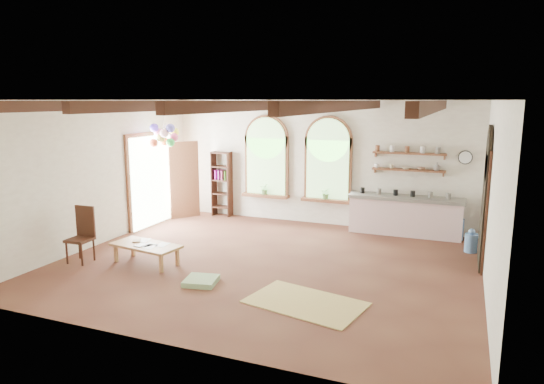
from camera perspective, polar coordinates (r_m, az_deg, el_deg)
The scene contains 27 objects.
floor at distance 9.74m, azimuth -0.72°, elevation -8.39°, with size 8.00×8.00×0.00m, color brown.
ceiling_beams at distance 9.21m, azimuth -0.76°, elevation 10.15°, with size 6.20×6.80×0.18m, color #371C11, non-canonical shape.
window_left at distance 13.00m, azimuth -0.68°, elevation 3.85°, with size 1.30×0.28×2.20m.
window_right at distance 12.46m, azimuth 6.59°, elevation 3.47°, with size 1.30×0.28×2.20m.
left_doorway at distance 12.89m, azimuth -14.03°, elevation 1.30°, with size 0.10×1.90×2.50m, color brown.
right_doorway at distance 10.23m, azimuth 23.66°, elevation -1.99°, with size 0.10×1.30×2.40m, color black.
kitchen_counter at distance 12.08m, azimuth 15.38°, elevation -2.65°, with size 2.68×0.62×0.94m.
wall_shelf_lower at distance 12.06m, azimuth 15.73°, elevation 2.51°, with size 1.70×0.24×0.04m, color brown.
wall_shelf_upper at distance 12.01m, azimuth 15.83°, elevation 4.40°, with size 1.70×0.24×0.04m, color brown.
wall_clock at distance 12.03m, azimuth 21.79°, elevation 3.80°, with size 0.32×0.32×0.04m, color black.
bookshelf at distance 13.56m, azimuth -5.93°, elevation 0.95°, with size 0.53×0.32×1.80m.
coffee_table at distance 9.94m, azimuth -14.62°, elevation -6.23°, with size 1.48×0.84×0.40m.
side_chair at distance 10.47m, azimuth -21.54°, elevation -5.96°, with size 0.46×0.46×1.12m.
floor_mat at distance 7.97m, azimuth 3.95°, elevation -12.85°, with size 1.81×1.12×0.02m, color tan.
floor_cushion at distance 8.81m, azimuth -8.34°, elevation -10.30°, with size 0.55×0.55×0.09m, color gray.
water_jug_a at distance 12.06m, azimuth 20.87°, elevation -3.97°, with size 0.33×0.33×0.64m.
water_jug_b at distance 11.21m, azimuth 22.38°, elevation -5.46°, with size 0.27×0.27×0.51m.
balloon_cluster at distance 12.33m, azimuth -12.57°, elevation 6.57°, with size 0.77×0.77×1.14m.
table_book at distance 10.19m, azimuth -16.07°, elevation -5.55°, with size 0.16×0.23×0.02m, color olive.
tablet at distance 9.88m, azimuth -15.18°, elevation -6.04°, with size 0.16×0.24×0.01m, color black.
potted_plant_left at distance 13.02m, azimuth -0.85°, elevation 0.38°, with size 0.27×0.23×0.30m, color #598C4C.
potted_plant_right at distance 12.48m, azimuth 6.38°, elevation -0.15°, with size 0.27×0.23×0.30m, color #598C4C.
shelf_cup_a at distance 12.15m, azimuth 12.23°, elevation 3.05°, with size 0.12×0.10×0.10m, color white.
shelf_cup_b at distance 12.10m, azimuth 13.86°, elevation 2.94°, with size 0.10×0.10×0.09m, color beige.
shelf_bowl_a at distance 12.06m, azimuth 15.51°, elevation 2.74°, with size 0.22×0.22×0.05m, color beige.
shelf_bowl_b at distance 12.03m, azimuth 17.16°, elevation 2.65°, with size 0.20×0.20×0.06m, color #8C664C.
shelf_vase at distance 12.00m, azimuth 18.85°, elevation 2.85°, with size 0.18×0.18×0.19m, color slate.
Camera 1 is at (3.52, -8.51, 3.20)m, focal length 32.00 mm.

